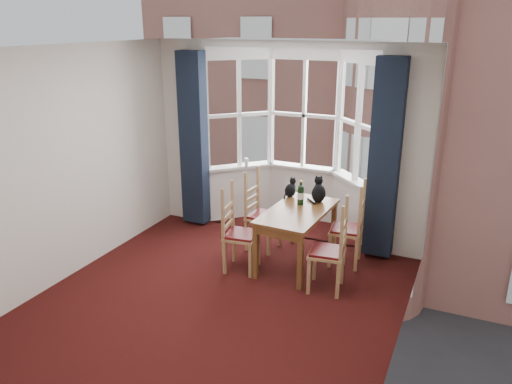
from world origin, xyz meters
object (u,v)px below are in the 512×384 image
Objects in this scene: chair_right_near at (335,254)px; dining_table at (297,218)px; chair_right_far at (353,231)px; cat_left at (291,189)px; chair_left_near at (235,235)px; chair_left_far at (258,216)px; cat_right at (319,192)px; candle_tall at (246,162)px; wine_bottle at (301,194)px.

dining_table is at bearing 143.89° from chair_right_near.
dining_table is 0.75m from chair_right_far.
dining_table is at bearing -59.30° from cat_left.
cat_left is (0.41, 0.91, 0.39)m from chair_left_near.
chair_right_near is at bearing -92.57° from chair_right_far.
chair_left_far is 1.50m from chair_right_near.
chair_left_near is 1.00× the size of chair_right_near.
cat_left is at bearing 24.65° from chair_left_far.
cat_right is 2.66× the size of candle_tall.
wine_bottle is (-0.04, 0.21, 0.25)m from dining_table.
chair_right_near is 2.80× the size of wine_bottle.
dining_table is 4.85× the size of cat_left.
candle_tall is (-1.96, 0.91, 0.46)m from chair_right_far.
candle_tall is (-1.25, 0.99, 0.04)m from wine_bottle.
wine_bottle is at bearing 134.88° from chair_right_near.
chair_right_near is 2.59m from candle_tall.
chair_left_near is 1.31m from chair_right_near.
candle_tall is at bearing 143.85° from cat_left.
chair_left_near is 1.83m from candle_tall.
wine_bottle is at bearing -173.85° from chair_right_far.
chair_right_near is 3.36× the size of cat_left.
chair_left_far is (-0.68, 0.27, -0.18)m from dining_table.
chair_right_far is at bearing 6.15° from wine_bottle.
chair_right_far is 1.03m from cat_left.
chair_left_far is 1.00× the size of chair_right_near.
chair_left_far is at bearing 175.22° from wine_bottle.
chair_left_far is 1.00× the size of chair_right_far.
chair_right_near is at bearing -45.12° from wine_bottle.
chair_right_far is 2.59× the size of cat_right.
candle_tall is at bearing 151.53° from cat_right.
chair_right_far is at bearing -25.01° from candle_tall.
cat_right is 0.28m from wine_bottle.
chair_left_near and chair_right_near have the same top height.
candle_tall reaches higher than chair_left_near.
cat_left is (-0.27, 0.45, 0.21)m from dining_table.
wine_bottle is at bearing 100.46° from dining_table.
chair_right_near is at bearing -40.82° from candle_tall.
cat_left is at bearing 120.70° from dining_table.
wine_bottle is (-0.67, 0.67, 0.43)m from chair_right_near.
chair_left_far is 1.21m from candle_tall.
cat_left is (0.41, 0.19, 0.39)m from chair_left_far.
dining_table is at bearing -79.54° from wine_bottle.
chair_left_far is 0.77m from wine_bottle.
chair_left_near is 1.07m from cat_left.
wine_bottle is at bearing -4.78° from chair_left_far.
chair_right_far is (0.03, 0.75, 0.00)m from chair_right_near.
chair_left_far is at bearing -155.35° from cat_left.
cat_right is 1.08× the size of wine_bottle.
chair_left_near is 1.53m from chair_right_far.
chair_right_near is at bearing -29.02° from chair_left_far.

